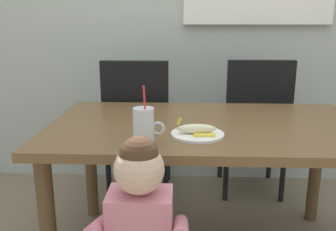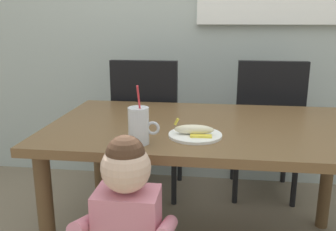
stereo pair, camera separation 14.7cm
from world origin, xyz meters
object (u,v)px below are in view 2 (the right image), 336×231
Objects in this scene: dining_chair_right at (266,122)px; peeled_banana at (195,130)px; snack_plate at (195,135)px; dining_table at (209,142)px; milk_cup at (139,128)px; toddler_standing at (127,221)px; dining_chair_left at (148,121)px.

peeled_banana is at bearing 64.78° from dining_chair_right.
peeled_banana is (-0.00, -0.01, 0.03)m from snack_plate.
snack_plate is at bearing 64.75° from dining_chair_right.
snack_plate is at bearing -105.52° from dining_table.
milk_cup is at bearing -150.87° from snack_plate.
snack_plate is (0.21, 0.40, 0.20)m from toddler_standing.
milk_cup is at bearing -151.94° from peeled_banana.
dining_table is 0.76m from dining_chair_left.
toddler_standing is 3.64× the size of snack_plate.
milk_cup is at bearing 92.52° from toddler_standing.
snack_plate is at bearing 62.42° from toddler_standing.
peeled_banana is at bearing 113.55° from dining_chair_left.
milk_cup is 1.07× the size of snack_plate.
dining_table is 1.59× the size of dining_chair_left.
dining_table is at bearing 74.48° from snack_plate.
snack_plate is 1.33× the size of peeled_banana.
toddler_standing is 4.85× the size of peeled_banana.
peeled_banana is (-0.06, -0.20, 0.12)m from dining_table.
snack_plate is (0.36, -0.82, 0.18)m from dining_chair_left.
dining_chair_left is 1.15× the size of toddler_standing.
dining_chair_right is 1.02m from peeled_banana.
toddler_standing is at bearing -87.48° from milk_cup.
dining_chair_right is at bearing 57.79° from milk_cup.
toddler_standing is 0.49m from peeled_banana.
dining_chair_right is 4.17× the size of snack_plate.
dining_chair_right is (0.79, 0.07, 0.00)m from dining_chair_left.
milk_cup reaches higher than toddler_standing.
peeled_banana is at bearing 28.06° from milk_cup.
toddler_standing is at bearing -113.79° from dining_table.
toddler_standing is (-0.63, -1.29, -0.02)m from dining_chair_right.
dining_table is 6.63× the size of snack_plate.
toddler_standing is (-0.26, -0.59, -0.10)m from dining_table.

